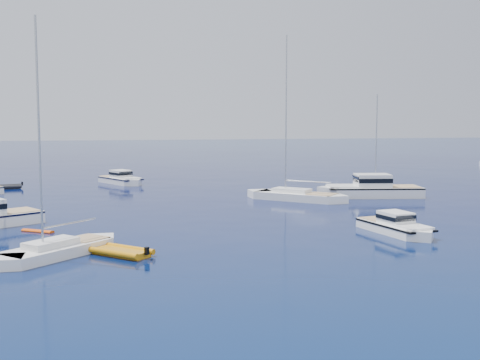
# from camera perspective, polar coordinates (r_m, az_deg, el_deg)

# --- Properties ---
(ground) EXTENTS (400.00, 400.00, 0.00)m
(ground) POSITION_cam_1_polar(r_m,az_deg,el_deg) (38.74, 10.48, -6.62)
(ground) COLOR #072047
(ground) RESTS_ON ground
(motor_cruiser_near) EXTENTS (3.82, 8.04, 2.03)m
(motor_cruiser_near) POSITION_cam_1_polar(r_m,az_deg,el_deg) (45.10, 14.64, -4.94)
(motor_cruiser_near) COLOR white
(motor_cruiser_near) RESTS_ON ground
(motor_cruiser_centre) EXTENTS (12.28, 5.42, 3.12)m
(motor_cruiser_centre) POSITION_cam_1_polar(r_m,az_deg,el_deg) (65.30, 12.23, -1.58)
(motor_cruiser_centre) COLOR silver
(motor_cruiser_centre) RESTS_ON ground
(motor_cruiser_horizon) EXTENTS (6.46, 8.65, 2.23)m
(motor_cruiser_horizon) POSITION_cam_1_polar(r_m,az_deg,el_deg) (78.15, -11.18, -0.35)
(motor_cruiser_horizon) COLOR white
(motor_cruiser_horizon) RESTS_ON ground
(sailboat_fore) EXTENTS (8.86, 8.98, 14.72)m
(sailboat_fore) POSITION_cam_1_polar(r_m,az_deg,el_deg) (38.35, -16.99, -6.91)
(sailboat_fore) COLOR silver
(sailboat_fore) RESTS_ON ground
(sailboat_mid_r) EXTENTS (10.89, 10.02, 17.29)m
(sailboat_mid_r) POSITION_cam_1_polar(r_m,az_deg,el_deg) (61.64, 5.32, -1.90)
(sailboat_mid_r) COLOR white
(sailboat_mid_r) RESTS_ON ground
(sailboat_centre) EXTENTS (7.90, 4.69, 11.33)m
(sailboat_centre) POSITION_cam_1_polar(r_m,az_deg,el_deg) (67.22, 12.24, -1.37)
(sailboat_centre) COLOR white
(sailboat_centre) RESTS_ON ground
(tender_yellow) EXTENTS (4.48, 4.41, 0.95)m
(tender_yellow) POSITION_cam_1_polar(r_m,az_deg,el_deg) (37.59, -11.20, -7.02)
(tender_yellow) COLOR #C67C0B
(tender_yellow) RESTS_ON ground
(tender_grey_far) EXTENTS (4.66, 3.19, 0.95)m
(tender_grey_far) POSITION_cam_1_polar(r_m,az_deg,el_deg) (76.47, -21.55, -0.78)
(tender_grey_far) COLOR black
(tender_grey_far) RESTS_ON ground
(kayak_orange) EXTENTS (2.49, 1.90, 0.30)m
(kayak_orange) POSITION_cam_1_polar(r_m,az_deg,el_deg) (46.74, -18.64, -4.69)
(kayak_orange) COLOR #DE480A
(kayak_orange) RESTS_ON ground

